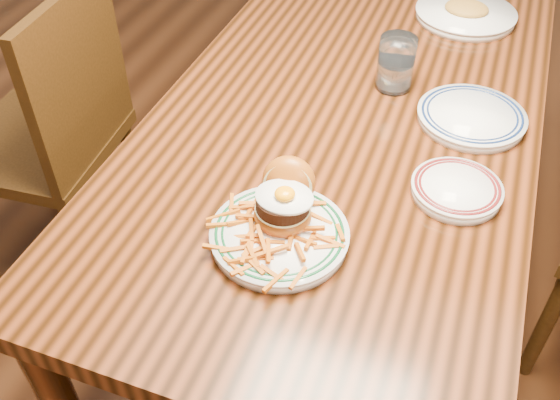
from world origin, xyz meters
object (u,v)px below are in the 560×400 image
(table, at_px, (346,138))
(chair_left, at_px, (55,134))
(main_plate, at_px, (281,222))
(side_plate, at_px, (457,189))

(table, distance_m, chair_left, 0.86)
(table, height_order, main_plate, main_plate)
(table, relative_size, chair_left, 1.73)
(main_plate, xyz_separation_m, side_plate, (0.28, 0.22, -0.02))
(chair_left, bearing_deg, main_plate, -29.52)
(chair_left, xyz_separation_m, main_plate, (0.83, -0.38, 0.29))
(table, bearing_deg, main_plate, -91.10)
(side_plate, bearing_deg, main_plate, -154.58)
(side_plate, bearing_deg, chair_left, 159.35)
(chair_left, height_order, side_plate, chair_left)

